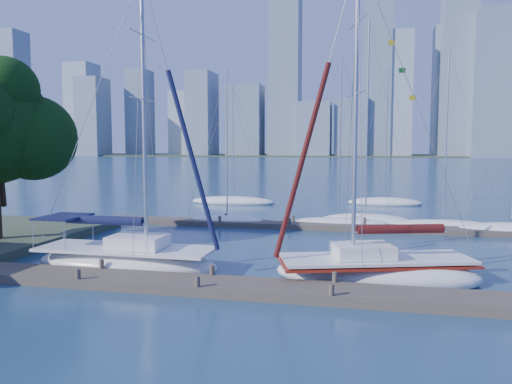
# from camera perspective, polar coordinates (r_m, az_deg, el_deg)

# --- Properties ---
(ground) EXTENTS (700.00, 700.00, 0.00)m
(ground) POSITION_cam_1_polar(r_m,az_deg,el_deg) (20.13, -5.83, -11.13)
(ground) COLOR navy
(ground) RESTS_ON ground
(near_dock) EXTENTS (26.00, 2.00, 0.40)m
(near_dock) POSITION_cam_1_polar(r_m,az_deg,el_deg) (20.07, -5.84, -10.58)
(near_dock) COLOR #463B33
(near_dock) RESTS_ON ground
(far_dock) EXTENTS (30.00, 1.80, 0.36)m
(far_dock) POSITION_cam_1_polar(r_m,az_deg,el_deg) (34.99, 5.69, -3.86)
(far_dock) COLOR #463B33
(far_dock) RESTS_ON ground
(far_shore) EXTENTS (800.00, 100.00, 1.50)m
(far_shore) POSITION_cam_1_polar(r_m,az_deg,el_deg) (338.41, 11.69, 4.06)
(far_shore) COLOR #38472D
(far_shore) RESTS_ON ground
(sailboat_navy) EXTENTS (8.85, 2.89, 13.85)m
(sailboat_navy) POSITION_cam_1_polar(r_m,az_deg,el_deg) (23.82, -14.66, -6.12)
(sailboat_navy) COLOR white
(sailboat_navy) RESTS_ON ground
(sailboat_maroon) EXTENTS (8.98, 5.25, 13.95)m
(sailboat_maroon) POSITION_cam_1_polar(r_m,az_deg,el_deg) (21.78, 13.53, -7.06)
(sailboat_maroon) COLOR white
(sailboat_maroon) RESTS_ON ground
(bg_boat_1) EXTENTS (6.02, 3.21, 11.55)m
(bg_boat_1) POSITION_cam_1_polar(r_m,az_deg,el_deg) (36.70, -3.30, -3.32)
(bg_boat_1) COLOR white
(bg_boat_1) RESTS_ON ground
(bg_boat_2) EXTENTS (7.68, 3.03, 12.22)m
(bg_boat_2) POSITION_cam_1_polar(r_m,az_deg,el_deg) (35.98, 9.47, -3.57)
(bg_boat_2) COLOR white
(bg_boat_2) RESTS_ON ground
(bg_boat_3) EXTENTS (6.99, 3.45, 14.94)m
(bg_boat_3) POSITION_cam_1_polar(r_m,az_deg,el_deg) (37.69, 12.39, -3.13)
(bg_boat_3) COLOR white
(bg_boat_3) RESTS_ON ground
(bg_boat_4) EXTENTS (7.54, 3.13, 12.35)m
(bg_boat_4) POSITION_cam_1_polar(r_m,az_deg,el_deg) (36.89, 20.63, -3.62)
(bg_boat_4) COLOR white
(bg_boat_4) RESTS_ON ground
(bg_boat_5) EXTENTS (7.10, 4.90, 15.04)m
(bg_boat_5) POSITION_cam_1_polar(r_m,az_deg,el_deg) (36.39, 27.17, -3.87)
(bg_boat_5) COLOR white
(bg_boat_5) RESTS_ON ground
(bg_boat_6) EXTENTS (8.81, 4.45, 11.98)m
(bg_boat_6) POSITION_cam_1_polar(r_m,az_deg,el_deg) (49.93, -2.65, -1.07)
(bg_boat_6) COLOR white
(bg_boat_6) RESTS_ON ground
(bg_boat_7) EXTENTS (7.38, 3.37, 13.59)m
(bg_boat_7) POSITION_cam_1_polar(r_m,az_deg,el_deg) (50.51, 14.51, -1.13)
(bg_boat_7) COLOR white
(bg_boat_7) RESTS_ON ground
(skyline) EXTENTS (502.88, 51.31, 116.44)m
(skyline) POSITION_cam_1_polar(r_m,az_deg,el_deg) (310.89, 16.55, 10.75)
(skyline) COLOR gray
(skyline) RESTS_ON ground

